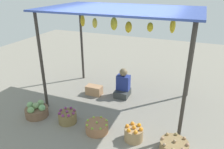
# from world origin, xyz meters

# --- Properties ---
(ground_plane) EXTENTS (14.00, 14.00, 0.00)m
(ground_plane) POSITION_xyz_m (0.00, 0.00, 0.00)
(ground_plane) COLOR gray
(market_stall_structure) EXTENTS (3.45, 2.15, 2.32)m
(market_stall_structure) POSITION_xyz_m (0.00, 0.00, 2.13)
(market_stall_structure) COLOR #38332D
(market_stall_structure) RESTS_ON ground
(vendor_person) EXTENTS (0.36, 0.44, 0.78)m
(vendor_person) POSITION_xyz_m (-0.02, 0.29, 0.30)
(vendor_person) COLOR #383C3C
(vendor_person) RESTS_ON ground
(basket_cabbages) EXTENTS (0.51, 0.51, 0.34)m
(basket_cabbages) POSITION_xyz_m (-1.52, -1.36, 0.14)
(basket_cabbages) COLOR brown
(basket_cabbages) RESTS_ON ground
(basket_purple_onions) EXTENTS (0.40, 0.40, 0.30)m
(basket_purple_onions) POSITION_xyz_m (-0.74, -1.30, 0.13)
(basket_purple_onions) COLOR olive
(basket_purple_onions) RESTS_ON ground
(basket_limes) EXTENTS (0.47, 0.47, 0.24)m
(basket_limes) POSITION_xyz_m (0.00, -1.36, 0.10)
(basket_limes) COLOR #9D6B4A
(basket_limes) RESTS_ON ground
(basket_oranges) EXTENTS (0.36, 0.36, 0.33)m
(basket_oranges) POSITION_xyz_m (0.77, -1.31, 0.14)
(basket_oranges) COLOR tan
(basket_oranges) RESTS_ON ground
(basket_potatoes) EXTENTS (0.50, 0.50, 0.27)m
(basket_potatoes) POSITION_xyz_m (1.54, -1.37, 0.11)
(basket_potatoes) COLOR olive
(basket_potatoes) RESTS_ON ground
(wooden_crate_near_vendor) EXTENTS (0.43, 0.24, 0.25)m
(wooden_crate_near_vendor) POSITION_xyz_m (-0.77, 0.06, 0.13)
(wooden_crate_near_vendor) COLOR tan
(wooden_crate_near_vendor) RESTS_ON ground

